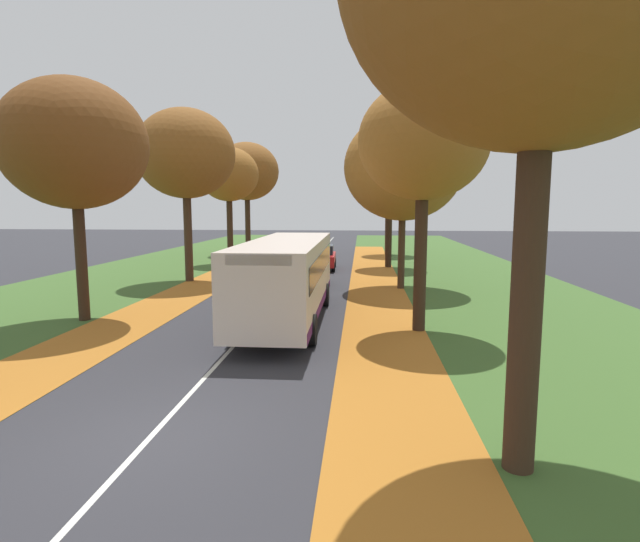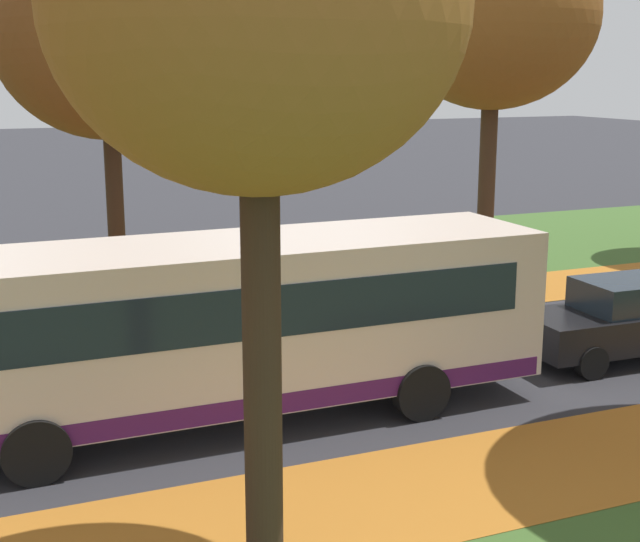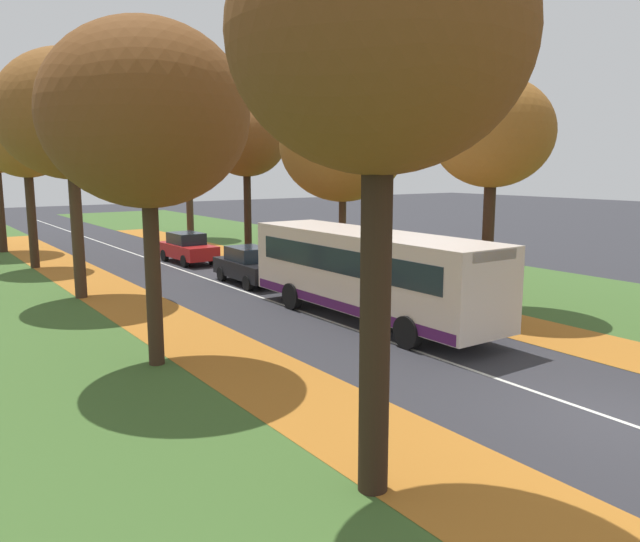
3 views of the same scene
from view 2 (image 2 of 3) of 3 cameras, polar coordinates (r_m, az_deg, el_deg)
name	(u,v)px [view 2 (image 2 of 3)]	position (r m, az deg, el deg)	size (l,w,h in m)	color
grass_verge_left	(457,254)	(28.31, 8.75, 1.07)	(12.00, 90.00, 0.01)	#3D6028
leaf_litter_left	(342,308)	(21.61, 1.39, -2.40)	(2.80, 60.00, 0.00)	#B26B23
leaf_litter_right	(591,456)	(14.17, 16.94, -11.28)	(2.80, 60.00, 0.00)	#B26B23
tree_left_near	(107,38)	(21.18, -13.49, 14.32)	(5.11, 5.11, 8.69)	#382619
tree_left_mid	(494,16)	(24.31, 11.05, 15.75)	(5.42, 5.42, 9.50)	#422D1E
tree_right_near	(257,7)	(9.18, -4.07, 16.49)	(4.26, 4.26, 8.21)	#382619
bus	(230,320)	(14.46, -5.78, -3.16)	(2.70, 10.41, 2.98)	beige
car_black_lead	(624,320)	(18.70, 18.88, -2.96)	(1.88, 4.25, 1.62)	black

